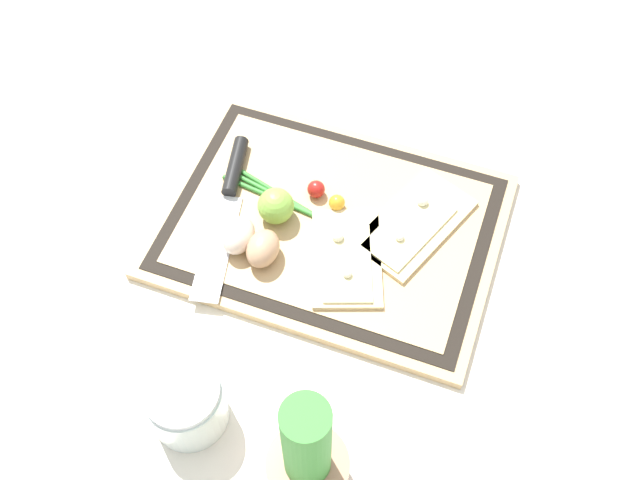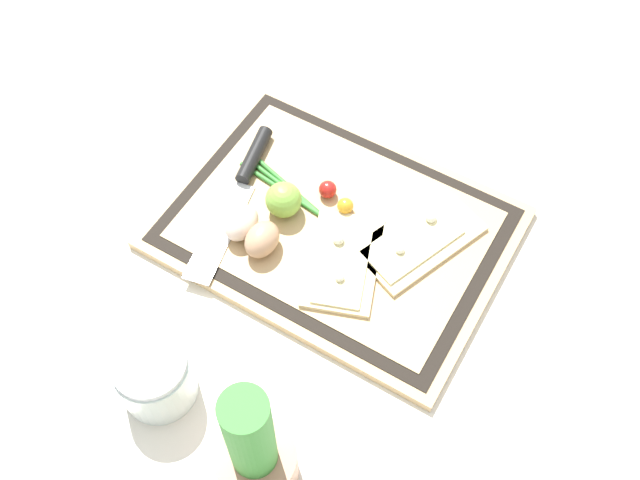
{
  "view_description": "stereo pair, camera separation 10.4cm",
  "coord_description": "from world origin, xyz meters",
  "px_view_note": "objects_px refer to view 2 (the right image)",
  "views": [
    {
      "loc": [
        -0.19,
        0.56,
        0.91
      ],
      "look_at": [
        0.0,
        0.04,
        0.03
      ],
      "focal_mm": 42.0,
      "sensor_mm": 36.0,
      "label": 1
    },
    {
      "loc": [
        -0.28,
        0.52,
        0.91
      ],
      "look_at": [
        0.0,
        0.04,
        0.03
      ],
      "focal_mm": 42.0,
      "sensor_mm": 36.0,
      "label": 2
    }
  ],
  "objects_px": {
    "lime": "(283,200)",
    "herb_pot": "(255,454)",
    "egg_pink": "(241,223)",
    "pizza_slice_far": "(343,263)",
    "egg_brown": "(262,239)",
    "sauce_jar": "(156,378)",
    "cherry_tomato_yellow": "(345,206)",
    "pizza_slice_near": "(418,239)",
    "cherry_tomato_red": "(328,189)",
    "knife": "(244,177)"
  },
  "relations": [
    {
      "from": "sauce_jar",
      "to": "cherry_tomato_yellow",
      "type": "bearing_deg",
      "value": -101.33
    },
    {
      "from": "pizza_slice_near",
      "to": "cherry_tomato_yellow",
      "type": "height_order",
      "value": "same"
    },
    {
      "from": "pizza_slice_near",
      "to": "knife",
      "type": "xyz_separation_m",
      "value": [
        0.27,
        0.04,
        0.0
      ]
    },
    {
      "from": "pizza_slice_near",
      "to": "cherry_tomato_red",
      "type": "xyz_separation_m",
      "value": [
        0.15,
        -0.01,
        0.01
      ]
    },
    {
      "from": "lime",
      "to": "cherry_tomato_yellow",
      "type": "bearing_deg",
      "value": -149.64
    },
    {
      "from": "pizza_slice_far",
      "to": "egg_brown",
      "type": "height_order",
      "value": "egg_brown"
    },
    {
      "from": "pizza_slice_near",
      "to": "knife",
      "type": "height_order",
      "value": "pizza_slice_near"
    },
    {
      "from": "cherry_tomato_red",
      "to": "sauce_jar",
      "type": "height_order",
      "value": "sauce_jar"
    },
    {
      "from": "pizza_slice_near",
      "to": "sauce_jar",
      "type": "relative_size",
      "value": 2.09
    },
    {
      "from": "egg_pink",
      "to": "cherry_tomato_yellow",
      "type": "distance_m",
      "value": 0.15
    },
    {
      "from": "egg_brown",
      "to": "herb_pot",
      "type": "relative_size",
      "value": 0.25
    },
    {
      "from": "egg_pink",
      "to": "sauce_jar",
      "type": "xyz_separation_m",
      "value": [
        -0.04,
        0.25,
        -0.0
      ]
    },
    {
      "from": "egg_pink",
      "to": "cherry_tomato_yellow",
      "type": "height_order",
      "value": "egg_pink"
    },
    {
      "from": "egg_brown",
      "to": "cherry_tomato_red",
      "type": "distance_m",
      "value": 0.13
    },
    {
      "from": "lime",
      "to": "herb_pot",
      "type": "distance_m",
      "value": 0.38
    },
    {
      "from": "knife",
      "to": "cherry_tomato_red",
      "type": "distance_m",
      "value": 0.13
    },
    {
      "from": "egg_brown",
      "to": "egg_pink",
      "type": "distance_m",
      "value": 0.04
    },
    {
      "from": "sauce_jar",
      "to": "herb_pot",
      "type": "bearing_deg",
      "value": 171.39
    },
    {
      "from": "sauce_jar",
      "to": "egg_brown",
      "type": "bearing_deg",
      "value": -90.7
    },
    {
      "from": "pizza_slice_far",
      "to": "lime",
      "type": "xyz_separation_m",
      "value": [
        0.12,
        -0.04,
        0.02
      ]
    },
    {
      "from": "pizza_slice_far",
      "to": "sauce_jar",
      "type": "xyz_separation_m",
      "value": [
        0.11,
        0.27,
        0.02
      ]
    },
    {
      "from": "pizza_slice_far",
      "to": "egg_brown",
      "type": "relative_size",
      "value": 3.11
    },
    {
      "from": "egg_pink",
      "to": "cherry_tomato_yellow",
      "type": "relative_size",
      "value": 2.47
    },
    {
      "from": "egg_brown",
      "to": "cherry_tomato_yellow",
      "type": "distance_m",
      "value": 0.13
    },
    {
      "from": "pizza_slice_near",
      "to": "pizza_slice_far",
      "type": "xyz_separation_m",
      "value": [
        0.07,
        0.09,
        0.0
      ]
    },
    {
      "from": "herb_pot",
      "to": "sauce_jar",
      "type": "bearing_deg",
      "value": -8.61
    },
    {
      "from": "cherry_tomato_yellow",
      "to": "herb_pot",
      "type": "xyz_separation_m",
      "value": [
        -0.1,
        0.38,
        0.05
      ]
    },
    {
      "from": "cherry_tomato_red",
      "to": "herb_pot",
      "type": "height_order",
      "value": "herb_pot"
    },
    {
      "from": "pizza_slice_far",
      "to": "sauce_jar",
      "type": "distance_m",
      "value": 0.29
    },
    {
      "from": "herb_pot",
      "to": "egg_brown",
      "type": "bearing_deg",
      "value": -58.07
    },
    {
      "from": "pizza_slice_far",
      "to": "egg_pink",
      "type": "xyz_separation_m",
      "value": [
        0.15,
        0.03,
        0.02
      ]
    },
    {
      "from": "egg_pink",
      "to": "herb_pot",
      "type": "bearing_deg",
      "value": 126.98
    },
    {
      "from": "cherry_tomato_red",
      "to": "sauce_jar",
      "type": "distance_m",
      "value": 0.36
    },
    {
      "from": "egg_pink",
      "to": "cherry_tomato_red",
      "type": "distance_m",
      "value": 0.14
    },
    {
      "from": "cherry_tomato_yellow",
      "to": "herb_pot",
      "type": "relative_size",
      "value": 0.1
    },
    {
      "from": "pizza_slice_far",
      "to": "cherry_tomato_yellow",
      "type": "xyz_separation_m",
      "value": [
        0.04,
        -0.08,
        0.01
      ]
    },
    {
      "from": "pizza_slice_far",
      "to": "cherry_tomato_red",
      "type": "bearing_deg",
      "value": -49.66
    },
    {
      "from": "pizza_slice_near",
      "to": "cherry_tomato_red",
      "type": "height_order",
      "value": "cherry_tomato_red"
    },
    {
      "from": "lime",
      "to": "pizza_slice_far",
      "type": "bearing_deg",
      "value": 163.03
    },
    {
      "from": "egg_pink",
      "to": "cherry_tomato_yellow",
      "type": "bearing_deg",
      "value": -135.43
    },
    {
      "from": "egg_pink",
      "to": "sauce_jar",
      "type": "distance_m",
      "value": 0.25
    },
    {
      "from": "pizza_slice_far",
      "to": "knife",
      "type": "relative_size",
      "value": 0.66
    },
    {
      "from": "knife",
      "to": "herb_pot",
      "type": "bearing_deg",
      "value": 125.88
    },
    {
      "from": "egg_brown",
      "to": "cherry_tomato_yellow",
      "type": "xyz_separation_m",
      "value": [
        -0.07,
        -0.11,
        -0.01
      ]
    },
    {
      "from": "pizza_slice_far",
      "to": "sauce_jar",
      "type": "relative_size",
      "value": 1.89
    },
    {
      "from": "pizza_slice_near",
      "to": "pizza_slice_far",
      "type": "bearing_deg",
      "value": 50.35
    },
    {
      "from": "pizza_slice_far",
      "to": "cherry_tomato_red",
      "type": "xyz_separation_m",
      "value": [
        0.08,
        -0.09,
        0.01
      ]
    },
    {
      "from": "knife",
      "to": "cherry_tomato_red",
      "type": "height_order",
      "value": "cherry_tomato_red"
    },
    {
      "from": "cherry_tomato_red",
      "to": "cherry_tomato_yellow",
      "type": "height_order",
      "value": "cherry_tomato_red"
    },
    {
      "from": "lime",
      "to": "herb_pot",
      "type": "bearing_deg",
      "value": 117.39
    }
  ]
}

